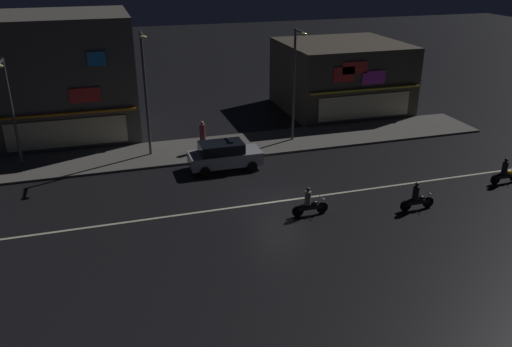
# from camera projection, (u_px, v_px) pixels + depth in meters

# --- Properties ---
(ground_plane) EXTENTS (140.00, 140.00, 0.00)m
(ground_plane) POSITION_uv_depth(u_px,v_px,m) (278.00, 202.00, 27.32)
(ground_plane) COLOR black
(lane_divider_stripe) EXTENTS (33.50, 0.16, 0.01)m
(lane_divider_stripe) POSITION_uv_depth(u_px,v_px,m) (278.00, 201.00, 27.31)
(lane_divider_stripe) COLOR beige
(lane_divider_stripe) RESTS_ON ground
(sidewalk_far) EXTENTS (35.26, 4.39, 0.14)m
(sidewalk_far) POSITION_uv_depth(u_px,v_px,m) (236.00, 146.00, 34.84)
(sidewalk_far) COLOR #5B5954
(sidewalk_far) RESTS_ON ground
(storefront_left_block) EXTENTS (9.34, 8.75, 5.36)m
(storefront_left_block) POSITION_uv_depth(u_px,v_px,m) (341.00, 76.00, 42.33)
(storefront_left_block) COLOR #4C443A
(storefront_left_block) RESTS_ON ground
(storefront_center_block) EXTENTS (9.32, 8.28, 8.29)m
(storefront_center_block) POSITION_uv_depth(u_px,v_px,m) (63.00, 76.00, 35.89)
(storefront_center_block) COLOR #56514C
(storefront_center_block) RESTS_ON ground
(streetlamp_west) EXTENTS (0.44, 1.64, 6.44)m
(streetlamp_west) POSITION_uv_depth(u_px,v_px,m) (10.00, 104.00, 29.84)
(streetlamp_west) COLOR #47494C
(streetlamp_west) RESTS_ON sidewalk_far
(streetlamp_mid) EXTENTS (0.44, 1.64, 7.68)m
(streetlamp_mid) POSITION_uv_depth(u_px,v_px,m) (145.00, 85.00, 31.32)
(streetlamp_mid) COLOR #47494C
(streetlamp_mid) RESTS_ON sidewalk_far
(streetlamp_east) EXTENTS (0.44, 1.64, 7.43)m
(streetlamp_east) POSITION_uv_depth(u_px,v_px,m) (295.00, 77.00, 33.96)
(streetlamp_east) COLOR #47494C
(streetlamp_east) RESTS_ON sidewalk_far
(pedestrian_on_sidewalk) EXTENTS (0.38, 0.38, 1.99)m
(pedestrian_on_sidewalk) POSITION_uv_depth(u_px,v_px,m) (203.00, 137.00, 33.48)
(pedestrian_on_sidewalk) COLOR brown
(pedestrian_on_sidewalk) RESTS_ON sidewalk_far
(parked_car_near_kerb) EXTENTS (4.30, 1.98, 1.67)m
(parked_car_near_kerb) POSITION_uv_depth(u_px,v_px,m) (224.00, 155.00, 31.07)
(parked_car_near_kerb) COLOR #9EA0A5
(parked_car_near_kerb) RESTS_ON ground
(motorcycle_lead) EXTENTS (1.90, 0.60, 1.52)m
(motorcycle_lead) POSITION_uv_depth(u_px,v_px,m) (505.00, 173.00, 29.23)
(motorcycle_lead) COLOR black
(motorcycle_lead) RESTS_ON ground
(motorcycle_following) EXTENTS (1.90, 0.60, 1.52)m
(motorcycle_following) POSITION_uv_depth(u_px,v_px,m) (309.00, 203.00, 25.70)
(motorcycle_following) COLOR black
(motorcycle_following) RESTS_ON ground
(motorcycle_opposite_lane) EXTENTS (1.90, 0.60, 1.52)m
(motorcycle_opposite_lane) POSITION_uv_depth(u_px,v_px,m) (417.00, 198.00, 26.24)
(motorcycle_opposite_lane) COLOR black
(motorcycle_opposite_lane) RESTS_ON ground
(traffic_cone) EXTENTS (0.36, 0.36, 0.55)m
(traffic_cone) POSITION_uv_depth(u_px,v_px,m) (199.00, 165.00, 31.18)
(traffic_cone) COLOR orange
(traffic_cone) RESTS_ON ground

